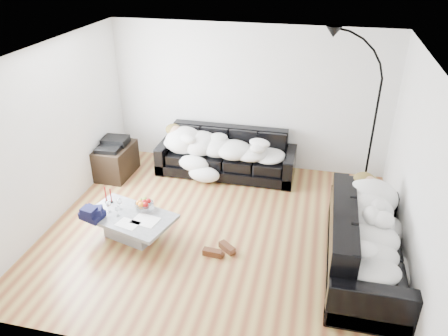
% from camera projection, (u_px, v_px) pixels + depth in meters
% --- Properties ---
extents(ground, '(5.00, 5.00, 0.00)m').
position_uv_depth(ground, '(219.00, 231.00, 6.47)').
color(ground, brown).
rests_on(ground, ground).
extents(wall_back, '(5.00, 0.02, 2.60)m').
position_uv_depth(wall_back, '(249.00, 98.00, 7.79)').
color(wall_back, silver).
rests_on(wall_back, ground).
extents(wall_left, '(0.02, 4.50, 2.60)m').
position_uv_depth(wall_left, '(53.00, 135.00, 6.36)').
color(wall_left, silver).
rests_on(wall_left, ground).
extents(wall_right, '(0.02, 4.50, 2.60)m').
position_uv_depth(wall_right, '(416.00, 172.00, 5.36)').
color(wall_right, silver).
rests_on(wall_right, ground).
extents(ceiling, '(5.00, 5.00, 0.00)m').
position_uv_depth(ceiling, '(218.00, 55.00, 5.25)').
color(ceiling, white).
rests_on(ceiling, ground).
extents(sofa_back, '(2.46, 0.85, 0.81)m').
position_uv_depth(sofa_back, '(226.00, 153.00, 7.86)').
color(sofa_back, black).
rests_on(sofa_back, ground).
extents(sofa_right, '(0.95, 2.21, 0.90)m').
position_uv_depth(sofa_right, '(367.00, 241.00, 5.53)').
color(sofa_right, black).
rests_on(sofa_right, ground).
extents(sleeper_back, '(2.08, 0.72, 0.42)m').
position_uv_depth(sleeper_back, '(226.00, 143.00, 7.71)').
color(sleeper_back, white).
rests_on(sleeper_back, sofa_back).
extents(sleeper_right, '(0.80, 1.90, 0.46)m').
position_uv_depth(sleeper_right, '(370.00, 228.00, 5.43)').
color(sleeper_right, white).
rests_on(sleeper_right, sofa_right).
extents(teal_cushion, '(0.42, 0.38, 0.20)m').
position_uv_depth(teal_cushion, '(363.00, 195.00, 6.00)').
color(teal_cushion, '#0B4E3B').
rests_on(teal_cushion, sofa_right).
extents(coffee_table, '(1.39, 1.03, 0.36)m').
position_uv_depth(coffee_table, '(131.00, 226.00, 6.27)').
color(coffee_table, '#939699').
rests_on(coffee_table, ground).
extents(fruit_bowl, '(0.29, 0.29, 0.17)m').
position_uv_depth(fruit_bowl, '(144.00, 204.00, 6.29)').
color(fruit_bowl, white).
rests_on(fruit_bowl, coffee_table).
extents(wine_glass_a, '(0.10, 0.10, 0.18)m').
position_uv_depth(wine_glass_a, '(120.00, 204.00, 6.27)').
color(wine_glass_a, white).
rests_on(wine_glass_a, coffee_table).
extents(wine_glass_b, '(0.08, 0.08, 0.18)m').
position_uv_depth(wine_glass_b, '(109.00, 207.00, 6.22)').
color(wine_glass_b, white).
rests_on(wine_glass_b, coffee_table).
extents(wine_glass_c, '(0.09, 0.09, 0.16)m').
position_uv_depth(wine_glass_c, '(118.00, 211.00, 6.14)').
color(wine_glass_c, white).
rests_on(wine_glass_c, coffee_table).
extents(candle_left, '(0.06, 0.06, 0.27)m').
position_uv_depth(candle_left, '(106.00, 195.00, 6.42)').
color(candle_left, maroon).
rests_on(candle_left, coffee_table).
extents(candle_right, '(0.05, 0.05, 0.23)m').
position_uv_depth(candle_right, '(111.00, 196.00, 6.43)').
color(candle_right, maroon).
rests_on(candle_right, coffee_table).
extents(newspaper_a, '(0.40, 0.33, 0.01)m').
position_uv_depth(newspaper_a, '(145.00, 220.00, 6.07)').
color(newspaper_a, silver).
rests_on(newspaper_a, coffee_table).
extents(newspaper_b, '(0.35, 0.28, 0.01)m').
position_uv_depth(newspaper_b, '(128.00, 224.00, 6.00)').
color(newspaper_b, silver).
rests_on(newspaper_b, coffee_table).
extents(navy_jacket, '(0.35, 0.31, 0.16)m').
position_uv_depth(navy_jacket, '(89.00, 210.00, 6.02)').
color(navy_jacket, black).
rests_on(navy_jacket, coffee_table).
extents(shoes, '(0.53, 0.44, 0.10)m').
position_uv_depth(shoes, '(219.00, 250.00, 6.00)').
color(shoes, '#472311').
rests_on(shoes, ground).
extents(av_cabinet, '(0.58, 0.83, 0.56)m').
position_uv_depth(av_cabinet, '(115.00, 160.00, 7.87)').
color(av_cabinet, black).
rests_on(av_cabinet, ground).
extents(stereo, '(0.46, 0.36, 0.13)m').
position_uv_depth(stereo, '(113.00, 143.00, 7.71)').
color(stereo, black).
rests_on(stereo, av_cabinet).
extents(floor_lamp, '(0.86, 0.35, 2.35)m').
position_uv_depth(floor_lamp, '(374.00, 124.00, 7.07)').
color(floor_lamp, black).
rests_on(floor_lamp, ground).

